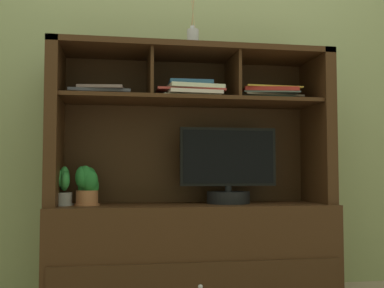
{
  "coord_description": "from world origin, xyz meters",
  "views": [
    {
      "loc": [
        -0.4,
        -2.43,
        0.67
      ],
      "look_at": [
        0.0,
        0.0,
        0.82
      ],
      "focal_mm": 43.45,
      "sensor_mm": 36.0,
      "label": 1
    }
  ],
  "objects_px": {
    "potted_orchid": "(87,186)",
    "magazine_stack_left": "(102,93)",
    "magazine_stack_centre": "(268,95)",
    "diffuser_bottle": "(193,38)",
    "tv_monitor": "(228,172)",
    "potted_fern": "(63,186)",
    "magazine_stack_right": "(191,90)",
    "media_console": "(192,222)"
  },
  "relations": [
    {
      "from": "tv_monitor",
      "to": "magazine_stack_centre",
      "type": "distance_m",
      "value": 0.48
    },
    {
      "from": "potted_orchid",
      "to": "diffuser_bottle",
      "type": "relative_size",
      "value": 0.69
    },
    {
      "from": "media_console",
      "to": "magazine_stack_centre",
      "type": "bearing_deg",
      "value": -0.09
    },
    {
      "from": "potted_fern",
      "to": "magazine_stack_left",
      "type": "relative_size",
      "value": 0.63
    },
    {
      "from": "potted_orchid",
      "to": "magazine_stack_centre",
      "type": "height_order",
      "value": "magazine_stack_centre"
    },
    {
      "from": "media_console",
      "to": "magazine_stack_centre",
      "type": "height_order",
      "value": "media_console"
    },
    {
      "from": "potted_fern",
      "to": "magazine_stack_right",
      "type": "relative_size",
      "value": 0.55
    },
    {
      "from": "potted_orchid",
      "to": "magazine_stack_right",
      "type": "relative_size",
      "value": 0.56
    },
    {
      "from": "potted_fern",
      "to": "diffuser_bottle",
      "type": "xyz_separation_m",
      "value": [
        0.66,
        -0.02,
        0.78
      ]
    },
    {
      "from": "potted_fern",
      "to": "magazine_stack_right",
      "type": "distance_m",
      "value": 0.82
    },
    {
      "from": "magazine_stack_right",
      "to": "media_console",
      "type": "bearing_deg",
      "value": 77.83
    },
    {
      "from": "potted_orchid",
      "to": "magazine_stack_left",
      "type": "relative_size",
      "value": 0.65
    },
    {
      "from": "media_console",
      "to": "diffuser_bottle",
      "type": "relative_size",
      "value": 5.09
    },
    {
      "from": "magazine_stack_right",
      "to": "diffuser_bottle",
      "type": "distance_m",
      "value": 0.29
    },
    {
      "from": "magazine_stack_left",
      "to": "magazine_stack_centre",
      "type": "distance_m",
      "value": 0.9
    },
    {
      "from": "media_console",
      "to": "potted_fern",
      "type": "distance_m",
      "value": 0.69
    },
    {
      "from": "magazine_stack_right",
      "to": "diffuser_bottle",
      "type": "xyz_separation_m",
      "value": [
        0.01,
        0.02,
        0.28
      ]
    },
    {
      "from": "tv_monitor",
      "to": "potted_fern",
      "type": "xyz_separation_m",
      "value": [
        -0.86,
        -0.01,
        -0.07
      ]
    },
    {
      "from": "potted_orchid",
      "to": "diffuser_bottle",
      "type": "distance_m",
      "value": 0.95
    },
    {
      "from": "tv_monitor",
      "to": "media_console",
      "type": "bearing_deg",
      "value": 177.15
    },
    {
      "from": "potted_orchid",
      "to": "media_console",
      "type": "bearing_deg",
      "value": 2.28
    },
    {
      "from": "media_console",
      "to": "magazine_stack_right",
      "type": "height_order",
      "value": "media_console"
    },
    {
      "from": "potted_fern",
      "to": "magazine_stack_centre",
      "type": "height_order",
      "value": "magazine_stack_centre"
    },
    {
      "from": "magazine_stack_left",
      "to": "tv_monitor",
      "type": "bearing_deg",
      "value": -2.53
    },
    {
      "from": "media_console",
      "to": "tv_monitor",
      "type": "height_order",
      "value": "media_console"
    },
    {
      "from": "tv_monitor",
      "to": "magazine_stack_left",
      "type": "bearing_deg",
      "value": 177.47
    },
    {
      "from": "potted_orchid",
      "to": "magazine_stack_right",
      "type": "bearing_deg",
      "value": -3.42
    },
    {
      "from": "tv_monitor",
      "to": "magazine_stack_right",
      "type": "bearing_deg",
      "value": -168.23
    },
    {
      "from": "potted_fern",
      "to": "magazine_stack_right",
      "type": "xyz_separation_m",
      "value": [
        0.65,
        -0.04,
        0.49
      ]
    },
    {
      "from": "potted_fern",
      "to": "magazine_stack_left",
      "type": "distance_m",
      "value": 0.52
    },
    {
      "from": "magazine_stack_centre",
      "to": "magazine_stack_right",
      "type": "xyz_separation_m",
      "value": [
        -0.43,
        -0.05,
        0.0
      ]
    },
    {
      "from": "media_console",
      "to": "diffuser_bottle",
      "type": "xyz_separation_m",
      "value": [
        -0.0,
        -0.04,
        0.98
      ]
    },
    {
      "from": "media_console",
      "to": "potted_orchid",
      "type": "relative_size",
      "value": 7.34
    },
    {
      "from": "media_console",
      "to": "magazine_stack_centre",
      "type": "relative_size",
      "value": 4.13
    },
    {
      "from": "tv_monitor",
      "to": "potted_fern",
      "type": "bearing_deg",
      "value": -179.52
    },
    {
      "from": "magazine_stack_centre",
      "to": "diffuser_bottle",
      "type": "bearing_deg",
      "value": -175.3
    },
    {
      "from": "magazine_stack_centre",
      "to": "magazine_stack_right",
      "type": "bearing_deg",
      "value": -173.11
    },
    {
      "from": "potted_orchid",
      "to": "magazine_stack_left",
      "type": "height_order",
      "value": "magazine_stack_left"
    },
    {
      "from": "potted_orchid",
      "to": "magazine_stack_centre",
      "type": "bearing_deg",
      "value": 1.24
    },
    {
      "from": "potted_fern",
      "to": "magazine_stack_left",
      "type": "xyz_separation_m",
      "value": [
        0.18,
        0.04,
        0.48
      ]
    },
    {
      "from": "magazine_stack_centre",
      "to": "potted_fern",
      "type": "bearing_deg",
      "value": -179.13
    },
    {
      "from": "potted_orchid",
      "to": "magazine_stack_right",
      "type": "distance_m",
      "value": 0.73
    }
  ]
}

